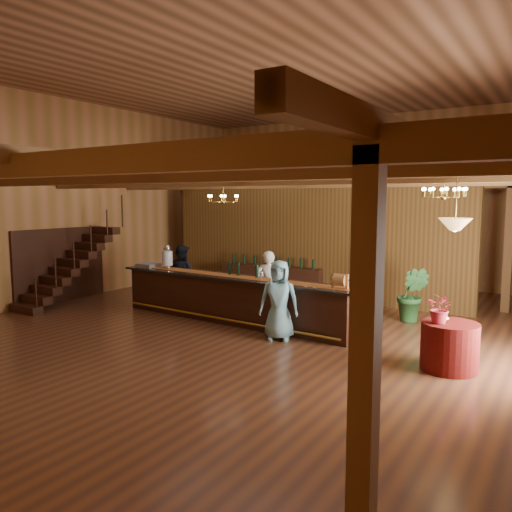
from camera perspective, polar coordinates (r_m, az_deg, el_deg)
The scene contains 27 objects.
floor at distance 11.16m, azimuth -0.01°, elevation -7.97°, with size 14.00×14.00×0.00m, color brown.
ceiling at distance 11.13m, azimuth -0.01°, elevation 20.60°, with size 14.00×14.00×0.00m, color #A26946.
wall_back at distance 17.12m, azimuth 12.74°, elevation 6.26°, with size 12.00×0.10×5.50m, color #AF7043.
wall_left at distance 14.91m, azimuth -19.98°, elevation 6.00°, with size 0.10×14.00×5.50m, color #AF7043.
beam_grid at distance 11.24m, azimuth 1.40°, elevation 8.81°, with size 11.90×13.90×0.39m.
support_posts at distance 10.45m, azimuth -1.48°, elevation -0.04°, with size 9.20×10.20×3.20m.
partition_wall at distance 14.15m, azimuth 5.90°, elevation 1.48°, with size 9.00×0.18×3.10m, color brown.
staircase at distance 14.14m, azimuth -20.71°, elevation -1.17°, with size 1.00×2.80×2.00m.
backroom_boxes at distance 15.99m, azimuth 9.73°, elevation -1.67°, with size 4.10×0.60×1.10m.
tasting_bar at distance 11.42m, azimuth -2.80°, elevation -4.88°, with size 6.35×1.13×1.07m.
beverage_dispenser at distance 12.72m, azimuth -10.10°, elevation -0.12°, with size 0.26×0.26×0.60m.
glass_rack_tray at distance 13.08m, azimuth -12.11°, elevation -1.03°, with size 0.50×0.50×0.10m, color gray.
raffle_drum at distance 9.83m, azimuth 9.58°, elevation -2.74°, with size 0.34×0.24×0.30m.
bar_bottle_0 at distance 11.50m, azimuth -3.04°, elevation -1.43°, with size 0.07×0.07×0.30m, color black.
bar_bottle_1 at distance 11.35m, azimuth -2.04°, elevation -1.53°, with size 0.07×0.07×0.30m, color black.
bar_bottle_2 at distance 11.04m, azimuth 0.10°, elevation -1.76°, with size 0.07×0.07×0.30m, color black.
backbar_shelf at distance 14.47m, azimuth 1.79°, elevation -2.84°, with size 3.07×0.48×0.86m, color black.
round_table at distance 8.90m, azimuth 21.24°, elevation -9.60°, with size 0.92×0.92×0.79m, color #590C03.
chandelier_left at distance 12.45m, azimuth -3.77°, elevation 6.60°, with size 0.80×0.80×0.55m.
chandelier_right at distance 10.05m, azimuth 20.69°, elevation 6.84°, with size 0.80×0.80×0.43m.
pendant_lamp at distance 8.57m, azimuth 21.81°, elevation 3.40°, with size 0.52×0.52×0.90m.
bartender at distance 11.64m, azimuth 1.42°, elevation -3.32°, with size 0.59×0.38×1.61m, color white.
staff_second at distance 13.31m, azimuth -8.45°, elevation -2.14°, with size 0.78×0.61×1.60m, color black.
guest at distance 9.95m, azimuth 2.65°, elevation -5.06°, with size 0.78×0.51×1.60m, color #7EB9C5.
floor_plant at distance 11.92m, azimuth 17.45°, elevation -4.21°, with size 0.70×0.56×1.27m, color #245021.
table_flowers at distance 8.63m, azimuth 20.36°, elevation -5.63°, with size 0.45×0.39×0.50m, color #B52938.
table_vase at distance 8.75m, azimuth 20.69°, elevation -6.22°, with size 0.14×0.14×0.28m, color gold.
Camera 1 is at (5.79, -9.11, 2.82)m, focal length 35.00 mm.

